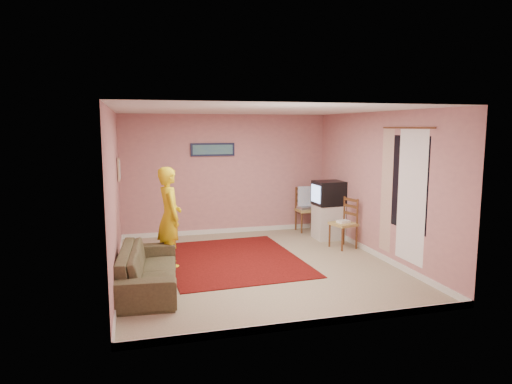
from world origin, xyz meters
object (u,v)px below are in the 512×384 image
object	(u,v)px
chair_b	(343,218)
person	(170,217)
sofa	(148,268)
tv_cabinet	(328,222)
chair_a	(307,205)
crt_tv	(329,193)

from	to	relation	value
chair_b	person	world-z (taller)	person
sofa	tv_cabinet	bearing A→B (deg)	-56.60
chair_a	person	distance (m)	3.65
crt_tv	chair_a	world-z (taller)	crt_tv
tv_cabinet	person	xyz separation A→B (m)	(-3.35, -1.04, 0.48)
crt_tv	chair_a	size ratio (longest dim) A/B	1.13
sofa	person	distance (m)	1.22
tv_cabinet	person	distance (m)	3.54
chair_a	chair_b	bearing A→B (deg)	-85.18
chair_a	sofa	bearing A→B (deg)	-142.69
tv_cabinet	person	size ratio (longest dim) A/B	0.43
chair_b	crt_tv	bearing A→B (deg)	164.21
chair_a	person	xyz separation A→B (m)	(-3.17, -1.80, 0.24)
tv_cabinet	crt_tv	world-z (taller)	crt_tv
tv_cabinet	chair_a	world-z (taller)	chair_a
chair_b	chair_a	bearing A→B (deg)	171.38
tv_cabinet	chair_b	bearing A→B (deg)	-91.78
tv_cabinet	crt_tv	bearing A→B (deg)	-177.99
chair_b	sofa	bearing A→B (deg)	-85.25
tv_cabinet	sofa	world-z (taller)	tv_cabinet
chair_b	sofa	xyz separation A→B (m)	(-3.73, -1.30, -0.30)
chair_a	person	size ratio (longest dim) A/B	0.32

